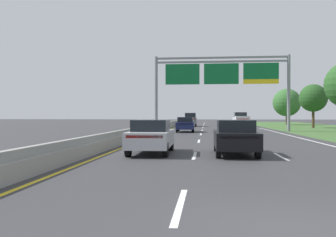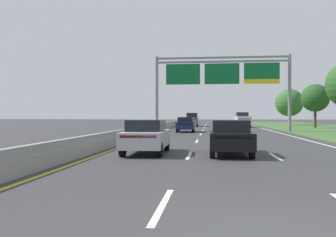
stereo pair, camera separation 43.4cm
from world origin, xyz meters
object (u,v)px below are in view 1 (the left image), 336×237
object	(u,v)px
overhead_sign_gantry	(221,77)
car_grey_left_lane_suv	(190,119)
car_black_centre_lane_sedan	(235,137)
pickup_truck_white	(241,120)
car_silver_left_lane_sedan	(151,136)
car_navy_left_lane_sedan	(185,124)
roadside_tree_distant	(287,103)
roadside_tree_far	(313,98)

from	to	relation	value
overhead_sign_gantry	car_grey_left_lane_suv	world-z (taller)	overhead_sign_gantry
overhead_sign_gantry	car_black_centre_lane_sedan	bearing A→B (deg)	-90.79
pickup_truck_white	car_silver_left_lane_sedan	distance (m)	39.32
car_navy_left_lane_sedan	roadside_tree_distant	bearing A→B (deg)	-30.51
overhead_sign_gantry	car_silver_left_lane_sedan	world-z (taller)	overhead_sign_gantry
overhead_sign_gantry	roadside_tree_far	world-z (taller)	overhead_sign_gantry
pickup_truck_white	overhead_sign_gantry	bearing A→B (deg)	164.88
roadside_tree_distant	car_navy_left_lane_sedan	bearing A→B (deg)	-119.33
overhead_sign_gantry	roadside_tree_distant	world-z (taller)	overhead_sign_gantry
car_grey_left_lane_suv	roadside_tree_distant	xyz separation A→B (m)	(16.88, 10.51, 2.93)
car_grey_left_lane_suv	car_silver_left_lane_sedan	distance (m)	40.85
car_grey_left_lane_suv	roadside_tree_distant	distance (m)	20.10
car_black_centre_lane_sedan	car_silver_left_lane_sedan	bearing A→B (deg)	88.04
pickup_truck_white	car_silver_left_lane_sedan	size ratio (longest dim) A/B	1.23
pickup_truck_white	car_navy_left_lane_sedan	world-z (taller)	pickup_truck_white
overhead_sign_gantry	car_grey_left_lane_suv	size ratio (longest dim) A/B	3.18
roadside_tree_far	pickup_truck_white	bearing A→B (deg)	163.89
overhead_sign_gantry	car_navy_left_lane_sedan	size ratio (longest dim) A/B	3.39
car_grey_left_lane_suv	car_black_centre_lane_sedan	distance (m)	41.13
car_black_centre_lane_sedan	roadside_tree_far	world-z (taller)	roadside_tree_far
pickup_truck_white	car_black_centre_lane_sedan	bearing A→B (deg)	173.17
roadside_tree_far	roadside_tree_distant	bearing A→B (deg)	91.07
car_black_centre_lane_sedan	roadside_tree_far	xyz separation A→B (m)	(13.38, 35.91, 3.31)
overhead_sign_gantry	roadside_tree_distant	distance (m)	29.68
car_silver_left_lane_sedan	roadside_tree_far	world-z (taller)	roadside_tree_far
pickup_truck_white	car_silver_left_lane_sedan	world-z (taller)	pickup_truck_white
car_black_centre_lane_sedan	roadside_tree_distant	size ratio (longest dim) A/B	0.68
car_black_centre_lane_sedan	car_silver_left_lane_sedan	size ratio (longest dim) A/B	1.00
car_navy_left_lane_sedan	pickup_truck_white	bearing A→B (deg)	-24.71
roadside_tree_distant	roadside_tree_far	bearing A→B (deg)	-88.93
overhead_sign_gantry	roadside_tree_distant	xyz separation A→B (m)	(12.75, 26.73, -1.99)
car_black_centre_lane_sedan	car_grey_left_lane_suv	bearing A→B (deg)	4.96
overhead_sign_gantry	roadside_tree_distant	size ratio (longest dim) A/B	2.31
car_navy_left_lane_sedan	roadside_tree_distant	world-z (taller)	roadside_tree_distant
pickup_truck_white	roadside_tree_distant	xyz separation A→B (m)	(9.31, 12.79, 2.96)
car_silver_left_lane_sedan	overhead_sign_gantry	bearing A→B (deg)	-10.43
pickup_truck_white	car_grey_left_lane_suv	distance (m)	7.91
car_navy_left_lane_sedan	roadside_tree_far	xyz separation A→B (m)	(16.88, 13.97, 3.31)
car_navy_left_lane_sedan	car_silver_left_lane_sedan	distance (m)	21.83
car_navy_left_lane_sedan	car_silver_left_lane_sedan	xyz separation A→B (m)	(-0.34, -21.83, 0.00)
car_black_centre_lane_sedan	car_silver_left_lane_sedan	distance (m)	3.84
car_black_centre_lane_sedan	pickup_truck_white	bearing A→B (deg)	-5.92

